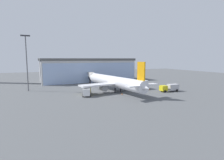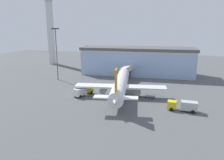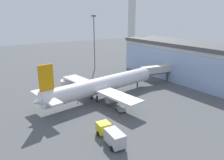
% 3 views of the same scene
% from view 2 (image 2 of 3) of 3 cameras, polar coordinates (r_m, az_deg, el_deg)
% --- Properties ---
extents(ground, '(240.00, 240.00, 0.00)m').
position_cam_2_polar(ground, '(63.67, 0.57, -5.61)').
color(ground, '#545659').
extents(terminal_building, '(50.95, 17.51, 12.25)m').
position_cam_2_polar(terminal_building, '(100.12, 6.69, 5.00)').
color(terminal_building, '#BBBBBB').
rests_on(terminal_building, ground).
extents(jet_bridge, '(3.46, 11.36, 5.53)m').
position_cam_2_polar(jet_bridge, '(89.29, 3.98, 2.73)').
color(jet_bridge, beige).
rests_on(jet_bridge, ground).
extents(control_tower, '(7.67, 7.67, 40.58)m').
position_cam_2_polar(control_tower, '(132.65, -15.94, 14.45)').
color(control_tower, silver).
rests_on(control_tower, ground).
extents(apron_light_mast, '(3.20, 0.40, 20.68)m').
position_cam_2_polar(apron_light_mast, '(90.23, -14.31, 7.58)').
color(apron_light_mast, '#59595E').
rests_on(apron_light_mast, ground).
extents(airplane, '(28.16, 36.44, 11.17)m').
position_cam_2_polar(airplane, '(68.13, 2.23, -1.20)').
color(airplane, silver).
rests_on(airplane, ground).
extents(catering_truck, '(4.41, 7.62, 2.65)m').
position_cam_2_polar(catering_truck, '(69.38, -7.62, -2.83)').
color(catering_truck, yellow).
rests_on(catering_truck, ground).
extents(fuel_truck, '(7.40, 2.81, 2.65)m').
position_cam_2_polar(fuel_truck, '(59.12, 18.16, -6.35)').
color(fuel_truck, yellow).
rests_on(fuel_truck, ground).
extents(baggage_cart, '(3.12, 2.27, 1.50)m').
position_cam_2_polar(baggage_cart, '(67.57, 9.90, -4.22)').
color(baggage_cart, gray).
rests_on(baggage_cart, ground).
extents(safety_cone_nose, '(0.36, 0.36, 0.55)m').
position_cam_2_polar(safety_cone_nose, '(63.14, 0.66, -5.51)').
color(safety_cone_nose, orange).
rests_on(safety_cone_nose, ground).
extents(safety_cone_wingtip, '(0.36, 0.36, 0.55)m').
position_cam_2_polar(safety_cone_wingtip, '(64.47, 13.19, -5.48)').
color(safety_cone_wingtip, orange).
rests_on(safety_cone_wingtip, ground).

